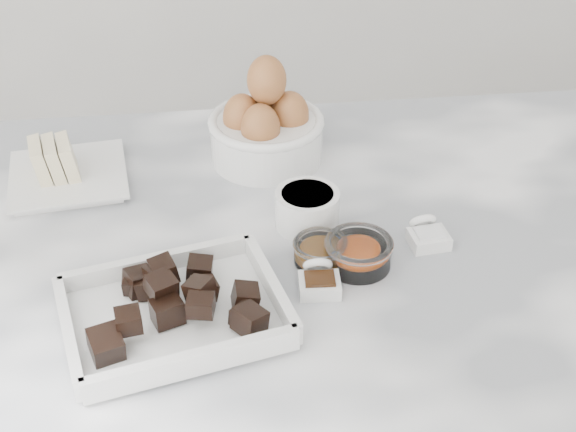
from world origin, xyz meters
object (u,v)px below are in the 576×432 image
object	(u,v)px
butter_plate	(65,169)
honey_bowl	(320,251)
vanilla_spoon	(319,280)
egg_bowl	(266,127)
chocolate_dish	(173,307)
salt_spoon	(427,234)
sugar_ramekin	(307,208)
zest_bowl	(359,252)

from	to	relation	value
butter_plate	honey_bowl	xyz separation A→B (m)	(0.33, -0.22, -0.01)
vanilla_spoon	egg_bowl	bearing A→B (deg)	96.33
chocolate_dish	vanilla_spoon	size ratio (longest dim) A/B	4.55
butter_plate	salt_spoon	bearing A→B (deg)	-22.76
sugar_ramekin	egg_bowl	world-z (taller)	egg_bowl
sugar_ramekin	vanilla_spoon	bearing A→B (deg)	-91.41
zest_bowl	vanilla_spoon	distance (m)	0.07
chocolate_dish	honey_bowl	bearing A→B (deg)	27.53
honey_bowl	egg_bowl	bearing A→B (deg)	99.56
honey_bowl	vanilla_spoon	size ratio (longest dim) A/B	1.12
butter_plate	honey_bowl	size ratio (longest dim) A/B	2.62
sugar_ramekin	vanilla_spoon	size ratio (longest dim) A/B	1.37
sugar_ramekin	egg_bowl	bearing A→B (deg)	101.92
butter_plate	egg_bowl	world-z (taller)	egg_bowl
chocolate_dish	vanilla_spoon	world-z (taller)	chocolate_dish
vanilla_spoon	salt_spoon	bearing A→B (deg)	26.14
butter_plate	vanilla_spoon	bearing A→B (deg)	-40.13
honey_bowl	salt_spoon	size ratio (longest dim) A/B	1.09
butter_plate	zest_bowl	xyz separation A→B (m)	(0.37, -0.23, -0.00)
butter_plate	vanilla_spoon	xyz separation A→B (m)	(0.32, -0.27, -0.01)
butter_plate	zest_bowl	world-z (taller)	butter_plate
egg_bowl	salt_spoon	distance (m)	0.29
vanilla_spoon	chocolate_dish	bearing A→B (deg)	-166.02
zest_bowl	vanilla_spoon	xyz separation A→B (m)	(-0.05, -0.04, -0.01)
sugar_ramekin	salt_spoon	world-z (taller)	sugar_ramekin
sugar_ramekin	zest_bowl	bearing A→B (deg)	-60.56
chocolate_dish	egg_bowl	xyz separation A→B (m)	(0.13, 0.34, 0.03)
chocolate_dish	salt_spoon	bearing A→B (deg)	19.92
zest_bowl	salt_spoon	xyz separation A→B (m)	(0.09, 0.03, -0.01)
vanilla_spoon	salt_spoon	distance (m)	0.17
butter_plate	vanilla_spoon	world-z (taller)	butter_plate
butter_plate	honey_bowl	bearing A→B (deg)	-33.70
salt_spoon	honey_bowl	bearing A→B (deg)	-170.83
butter_plate	sugar_ramekin	size ratio (longest dim) A/B	2.15
chocolate_dish	salt_spoon	distance (m)	0.34
butter_plate	salt_spoon	xyz separation A→B (m)	(0.47, -0.20, -0.01)
egg_bowl	honey_bowl	xyz separation A→B (m)	(0.04, -0.25, -0.04)
sugar_ramekin	honey_bowl	xyz separation A→B (m)	(0.01, -0.08, -0.01)
butter_plate	zest_bowl	distance (m)	0.44
chocolate_dish	butter_plate	bearing A→B (deg)	115.92
egg_bowl	zest_bowl	xyz separation A→B (m)	(0.09, -0.26, -0.03)
sugar_ramekin	vanilla_spoon	xyz separation A→B (m)	(-0.00, -0.13, -0.01)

